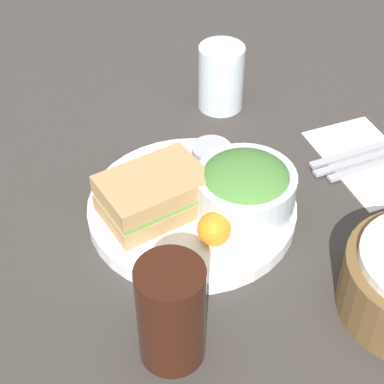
{
  "coord_description": "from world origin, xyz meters",
  "views": [
    {
      "loc": [
        0.23,
        0.58,
        0.62
      ],
      "look_at": [
        0.0,
        0.0,
        0.04
      ],
      "focal_mm": 60.0,
      "sensor_mm": 36.0,
      "label": 1
    }
  ],
  "objects_px": {
    "sandwich": "(154,194)",
    "spoon": "(375,165)",
    "plate": "(192,208)",
    "drink_glass": "(171,314)",
    "fork": "(361,151)",
    "dressing_cup": "(211,157)",
    "water_glass": "(221,77)",
    "knife": "(368,158)",
    "salad_bowl": "(245,187)"
  },
  "relations": [
    {
      "from": "drink_glass",
      "to": "fork",
      "type": "bearing_deg",
      "value": -150.26
    },
    {
      "from": "dressing_cup",
      "to": "spoon",
      "type": "relative_size",
      "value": 0.36
    },
    {
      "from": "sandwich",
      "to": "fork",
      "type": "relative_size",
      "value": 0.85
    },
    {
      "from": "sandwich",
      "to": "salad_bowl",
      "type": "relative_size",
      "value": 1.12
    },
    {
      "from": "sandwich",
      "to": "dressing_cup",
      "type": "xyz_separation_m",
      "value": [
        -0.11,
        -0.06,
        -0.01
      ]
    },
    {
      "from": "salad_bowl",
      "to": "spoon",
      "type": "relative_size",
      "value": 0.84
    },
    {
      "from": "drink_glass",
      "to": "knife",
      "type": "bearing_deg",
      "value": -152.34
    },
    {
      "from": "plate",
      "to": "sandwich",
      "type": "relative_size",
      "value": 1.89
    },
    {
      "from": "dressing_cup",
      "to": "drink_glass",
      "type": "height_order",
      "value": "drink_glass"
    },
    {
      "from": "knife",
      "to": "fork",
      "type": "bearing_deg",
      "value": 90.0
    },
    {
      "from": "salad_bowl",
      "to": "plate",
      "type": "bearing_deg",
      "value": -27.03
    },
    {
      "from": "drink_glass",
      "to": "fork",
      "type": "height_order",
      "value": "drink_glass"
    },
    {
      "from": "spoon",
      "to": "water_glass",
      "type": "bearing_deg",
      "value": 120.82
    },
    {
      "from": "drink_glass",
      "to": "spoon",
      "type": "xyz_separation_m",
      "value": [
        -0.39,
        -0.18,
        -0.06
      ]
    },
    {
      "from": "plate",
      "to": "sandwich",
      "type": "bearing_deg",
      "value": -6.18
    },
    {
      "from": "drink_glass",
      "to": "spoon",
      "type": "relative_size",
      "value": 0.86
    },
    {
      "from": "dressing_cup",
      "to": "knife",
      "type": "xyz_separation_m",
      "value": [
        -0.23,
        0.05,
        -0.03
      ]
    },
    {
      "from": "salad_bowl",
      "to": "water_glass",
      "type": "height_order",
      "value": "water_glass"
    },
    {
      "from": "fork",
      "to": "spoon",
      "type": "bearing_deg",
      "value": -90.0
    },
    {
      "from": "dressing_cup",
      "to": "spoon",
      "type": "distance_m",
      "value": 0.25
    },
    {
      "from": "sandwich",
      "to": "knife",
      "type": "height_order",
      "value": "sandwich"
    },
    {
      "from": "sandwich",
      "to": "knife",
      "type": "bearing_deg",
      "value": -179.62
    },
    {
      "from": "dressing_cup",
      "to": "fork",
      "type": "xyz_separation_m",
      "value": [
        -0.23,
        0.04,
        -0.03
      ]
    },
    {
      "from": "water_glass",
      "to": "sandwich",
      "type": "bearing_deg",
      "value": 48.86
    },
    {
      "from": "salad_bowl",
      "to": "spoon",
      "type": "height_order",
      "value": "salad_bowl"
    },
    {
      "from": "salad_bowl",
      "to": "knife",
      "type": "distance_m",
      "value": 0.23
    },
    {
      "from": "plate",
      "to": "salad_bowl",
      "type": "xyz_separation_m",
      "value": [
        -0.06,
        0.03,
        0.05
      ]
    },
    {
      "from": "plate",
      "to": "knife",
      "type": "relative_size",
      "value": 1.54
    },
    {
      "from": "salad_bowl",
      "to": "fork",
      "type": "bearing_deg",
      "value": -165.48
    },
    {
      "from": "dressing_cup",
      "to": "spoon",
      "type": "xyz_separation_m",
      "value": [
        -0.23,
        0.07,
        -0.03
      ]
    },
    {
      "from": "fork",
      "to": "knife",
      "type": "xyz_separation_m",
      "value": [
        -0.0,
        0.02,
        0.0
      ]
    },
    {
      "from": "sandwich",
      "to": "knife",
      "type": "xyz_separation_m",
      "value": [
        -0.34,
        -0.0,
        -0.04
      ]
    },
    {
      "from": "knife",
      "to": "water_glass",
      "type": "relative_size",
      "value": 1.69
    },
    {
      "from": "salad_bowl",
      "to": "fork",
      "type": "height_order",
      "value": "salad_bowl"
    },
    {
      "from": "salad_bowl",
      "to": "dressing_cup",
      "type": "height_order",
      "value": "salad_bowl"
    },
    {
      "from": "spoon",
      "to": "dressing_cup",
      "type": "bearing_deg",
      "value": 161.38
    },
    {
      "from": "fork",
      "to": "knife",
      "type": "height_order",
      "value": "same"
    },
    {
      "from": "fork",
      "to": "spoon",
      "type": "relative_size",
      "value": 1.11
    },
    {
      "from": "plate",
      "to": "salad_bowl",
      "type": "distance_m",
      "value": 0.08
    },
    {
      "from": "drink_glass",
      "to": "knife",
      "type": "distance_m",
      "value": 0.44
    },
    {
      "from": "plate",
      "to": "water_glass",
      "type": "height_order",
      "value": "water_glass"
    },
    {
      "from": "sandwich",
      "to": "fork",
      "type": "xyz_separation_m",
      "value": [
        -0.34,
        -0.02,
        -0.04
      ]
    },
    {
      "from": "dressing_cup",
      "to": "plate",
      "type": "bearing_deg",
      "value": 48.61
    },
    {
      "from": "sandwich",
      "to": "fork",
      "type": "distance_m",
      "value": 0.34
    },
    {
      "from": "plate",
      "to": "salad_bowl",
      "type": "relative_size",
      "value": 2.13
    },
    {
      "from": "knife",
      "to": "spoon",
      "type": "bearing_deg",
      "value": -90.0
    },
    {
      "from": "plate",
      "to": "salad_bowl",
      "type": "height_order",
      "value": "salad_bowl"
    },
    {
      "from": "drink_glass",
      "to": "water_glass",
      "type": "xyz_separation_m",
      "value": [
        -0.24,
        -0.42,
        -0.01
      ]
    },
    {
      "from": "knife",
      "to": "sandwich",
      "type": "bearing_deg",
      "value": 178.81
    },
    {
      "from": "sandwich",
      "to": "spoon",
      "type": "xyz_separation_m",
      "value": [
        -0.34,
        0.02,
        -0.04
      ]
    }
  ]
}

